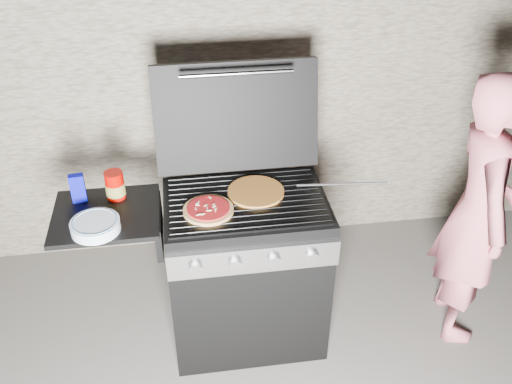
{
  "coord_description": "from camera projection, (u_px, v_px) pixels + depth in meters",
  "views": [
    {
      "loc": [
        -0.28,
        -2.26,
        2.49
      ],
      "look_at": [
        0.05,
        0.0,
        0.95
      ],
      "focal_mm": 40.0,
      "sensor_mm": 36.0,
      "label": 1
    }
  ],
  "objects": [
    {
      "name": "ground",
      "position": [
        247.0,
        329.0,
        3.28
      ],
      "size": [
        50.0,
        50.0,
        0.0
      ],
      "primitive_type": "plane",
      "color": "#524D46"
    },
    {
      "name": "stone_wall",
      "position": [
        225.0,
        108.0,
        3.64
      ],
      "size": [
        8.0,
        0.35,
        1.8
      ],
      "primitive_type": "cube",
      "color": "gray",
      "rests_on": "ground"
    },
    {
      "name": "gas_grill",
      "position": [
        200.0,
        274.0,
        3.0
      ],
      "size": [
        1.34,
        0.79,
        0.91
      ],
      "primitive_type": null,
      "color": "black",
      "rests_on": "ground"
    },
    {
      "name": "pizza_topped",
      "position": [
        208.0,
        209.0,
        2.68
      ],
      "size": [
        0.24,
        0.24,
        0.03
      ],
      "primitive_type": null,
      "rotation": [
        0.0,
        0.0,
        -0.02
      ],
      "color": "#E2BC6D",
      "rests_on": "gas_grill"
    },
    {
      "name": "pizza_plain",
      "position": [
        256.0,
        192.0,
        2.81
      ],
      "size": [
        0.37,
        0.37,
        0.01
      ],
      "primitive_type": "cylinder",
      "rotation": [
        0.0,
        0.0,
        0.43
      ],
      "color": "gold",
      "rests_on": "gas_grill"
    },
    {
      "name": "sauce_jar",
      "position": [
        115.0,
        185.0,
        2.76
      ],
      "size": [
        0.12,
        0.12,
        0.14
      ],
      "primitive_type": "cylinder",
      "rotation": [
        0.0,
        0.0,
        -0.32
      ],
      "color": "#9E0500",
      "rests_on": "gas_grill"
    },
    {
      "name": "blue_carton",
      "position": [
        78.0,
        188.0,
        2.73
      ],
      "size": [
        0.07,
        0.05,
        0.15
      ],
      "primitive_type": "cube",
      "rotation": [
        0.0,
        0.0,
        0.1
      ],
      "color": "#060989",
      "rests_on": "gas_grill"
    },
    {
      "name": "plate_stack",
      "position": [
        95.0,
        226.0,
        2.57
      ],
      "size": [
        0.29,
        0.29,
        0.05
      ],
      "primitive_type": "cylinder",
      "rotation": [
        0.0,
        0.0,
        0.35
      ],
      "color": "silver",
      "rests_on": "gas_grill"
    },
    {
      "name": "person",
      "position": [
        477.0,
        213.0,
        2.93
      ],
      "size": [
        0.47,
        0.62,
        1.53
      ],
      "primitive_type": "imported",
      "rotation": [
        0.0,
        0.0,
        1.37
      ],
      "color": "#C7626F",
      "rests_on": "ground"
    },
    {
      "name": "tongs",
      "position": [
        341.0,
        184.0,
        2.8
      ],
      "size": [
        0.42,
        0.17,
        0.09
      ],
      "primitive_type": "cylinder",
      "rotation": [
        0.0,
        1.4,
        -0.36
      ],
      "color": "black",
      "rests_on": "gas_grill"
    }
  ]
}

